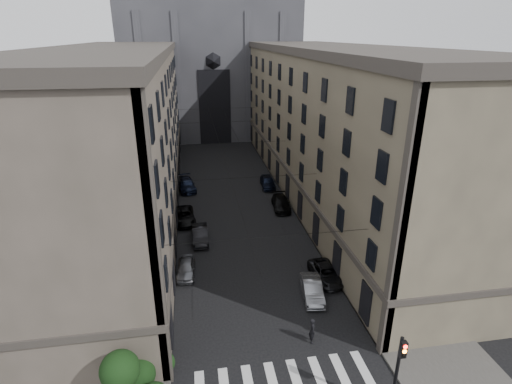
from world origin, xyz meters
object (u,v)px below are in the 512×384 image
car_right_far (268,182)px  car_left_midfar (184,216)px  car_right_near (312,289)px  car_right_midfar (281,203)px  car_left_near (186,268)px  car_left_far (186,185)px  car_right_midnear (326,273)px  pedestrian (312,330)px  gothic_tower (209,46)px  car_left_midnear (200,235)px  traffic_light_right (399,366)px

car_right_far → car_left_midfar: bearing=-137.3°
car_right_near → car_right_midfar: car_right_midfar is taller
car_left_midfar → car_left_near: bearing=-93.5°
car_right_far → car_left_far: bearing=179.5°
car_left_near → car_right_near: bearing=-22.6°
car_right_midnear → pedestrian: 7.95m
gothic_tower → car_right_far: (5.41, -36.61, -17.00)m
car_right_midfar → car_right_far: car_right_far is taller
car_left_midfar → car_right_near: (10.40, -16.06, -0.01)m
car_right_midfar → car_left_midnear: bearing=-141.7°
car_left_midfar → car_left_far: (0.32, 10.18, 0.06)m
traffic_light_right → car_right_near: 11.44m
car_right_near → car_right_far: size_ratio=0.92×
car_right_near → car_right_midnear: size_ratio=0.94×
car_right_near → car_right_far: bearing=95.0°
car_left_midnear → car_right_midfar: car_left_midnear is taller
car_right_far → car_right_near: bearing=-88.8°
car_left_near → car_left_midfar: 11.08m
car_left_near → car_right_near: car_right_near is taller
gothic_tower → car_right_midfar: (5.61, -44.17, -17.07)m
car_right_midfar → car_right_far: (-0.20, 7.56, 0.08)m
car_left_midfar → car_right_midfar: size_ratio=1.04×
gothic_tower → traffic_light_right: bearing=-85.6°
gothic_tower → car_left_midfar: size_ratio=11.14×
car_left_far → pedestrian: (8.57, -31.22, 0.19)m
car_left_near → car_right_midfar: size_ratio=0.79×
car_left_midnear → car_right_midfar: bearing=33.1°
car_right_midnear → pedestrian: bearing=-118.1°
car_right_near → car_right_midnear: 2.91m
gothic_tower → car_left_midfar: gothic_tower is taller
car_left_midfar → car_right_near: bearing=-61.6°
car_left_far → car_right_midfar: (11.48, -8.43, -0.06)m
car_right_near → traffic_light_right: bearing=-75.1°
car_right_near → pedestrian: pedestrian is taller
gothic_tower → car_left_far: (-5.88, -35.74, -17.02)m
gothic_tower → car_right_far: bearing=-81.6°
traffic_light_right → car_right_far: bearing=90.3°
car_left_midnear → pedestrian: size_ratio=2.35×
car_left_midfar → car_left_far: bearing=83.7°
car_left_midfar → pedestrian: 22.84m
car_right_midnear → car_right_far: car_right_far is taller
car_left_midnear → car_left_far: 15.23m
car_left_midfar → car_right_midnear: size_ratio=1.14×
gothic_tower → car_left_near: size_ratio=14.75×
gothic_tower → car_left_far: bearing=-99.3°
car_left_midfar → car_right_midnear: car_left_midfar is taller
traffic_light_right → car_left_far: traffic_light_right is taller
traffic_light_right → pedestrian: 7.13m
car_left_midfar → car_left_midnear: bearing=-75.9°
car_right_near → car_right_midfar: (1.41, 17.81, 0.01)m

